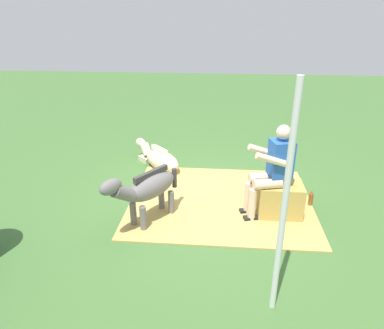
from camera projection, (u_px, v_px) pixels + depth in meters
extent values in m
plane|color=#426B33|center=(204.00, 199.00, 5.62)|extent=(24.00, 24.00, 0.00)
cube|color=tan|center=(220.00, 201.00, 5.55)|extent=(2.83, 2.36, 0.02)
cube|color=tan|center=(280.00, 199.00, 5.11)|extent=(0.63, 0.46, 0.50)
cylinder|color=beige|center=(268.00, 184.00, 4.86)|extent=(0.42, 0.23, 0.14)
cylinder|color=beige|center=(252.00, 205.00, 4.96)|extent=(0.11, 0.11, 0.50)
cube|color=black|center=(251.00, 218.00, 5.05)|extent=(0.24, 0.15, 0.06)
cylinder|color=beige|center=(263.00, 178.00, 5.04)|extent=(0.42, 0.23, 0.14)
cylinder|color=beige|center=(248.00, 198.00, 5.14)|extent=(0.11, 0.11, 0.50)
cube|color=black|center=(247.00, 211.00, 5.23)|extent=(0.24, 0.15, 0.06)
cube|color=#2659B2|center=(281.00, 158.00, 4.84)|extent=(0.36, 0.35, 0.52)
cylinder|color=beige|center=(273.00, 160.00, 4.65)|extent=(0.51, 0.21, 0.26)
cylinder|color=beige|center=(265.00, 151.00, 4.94)|extent=(0.51, 0.21, 0.26)
sphere|color=beige|center=(284.00, 132.00, 4.69)|extent=(0.20, 0.20, 0.20)
ellipsoid|color=slate|center=(152.00, 186.00, 4.87)|extent=(0.74, 0.87, 0.34)
cylinder|color=slate|center=(143.00, 219.00, 4.76)|extent=(0.09, 0.09, 0.37)
cylinder|color=slate|center=(133.00, 214.00, 4.87)|extent=(0.09, 0.09, 0.37)
cylinder|color=slate|center=(171.00, 203.00, 5.15)|extent=(0.09, 0.09, 0.37)
cylinder|color=slate|center=(161.00, 198.00, 5.27)|extent=(0.09, 0.09, 0.37)
cylinder|color=slate|center=(123.00, 193.00, 4.48)|extent=(0.36, 0.40, 0.33)
ellipsoid|color=slate|center=(111.00, 187.00, 4.28)|extent=(0.31, 0.35, 0.20)
cube|color=#3A3838|center=(151.00, 174.00, 4.79)|extent=(0.39, 0.53, 0.08)
cylinder|color=#3A3838|center=(174.00, 178.00, 5.22)|extent=(0.07, 0.07, 0.30)
ellipsoid|color=beige|center=(162.00, 161.00, 6.59)|extent=(0.90, 0.91, 0.36)
cube|color=beige|center=(147.00, 158.00, 7.02)|extent=(0.37, 0.37, 0.10)
cylinder|color=beige|center=(146.00, 149.00, 6.96)|extent=(0.33, 0.33, 0.30)
ellipsoid|color=beige|center=(141.00, 143.00, 7.06)|extent=(0.32, 0.33, 0.20)
cube|color=#F2EDC5|center=(159.00, 150.00, 6.57)|extent=(0.36, 0.37, 0.08)
cylinder|color=brown|center=(311.00, 200.00, 5.39)|extent=(0.07, 0.07, 0.21)
cone|color=brown|center=(312.00, 192.00, 5.33)|extent=(0.06, 0.06, 0.06)
cylinder|color=silver|center=(284.00, 208.00, 3.12)|extent=(0.06, 0.06, 2.34)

